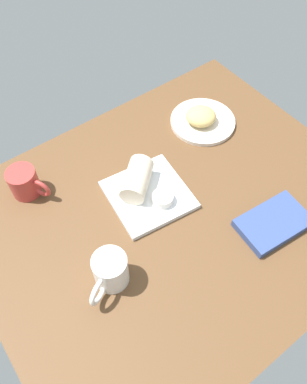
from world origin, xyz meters
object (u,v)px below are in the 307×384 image
round_plate (203,121)px  breakfast_wrap (137,179)px  second_mug (110,271)px  scone_pastry (201,116)px  coffee_mug (25,182)px  square_plate (148,195)px  book_stack (273,223)px  sauce_cup (163,198)px

round_plate → breakfast_wrap: (-33.50, -9.68, 4.49)cm
breakfast_wrap → second_mug: 28.45cm
scone_pastry → second_mug: second_mug is taller
round_plate → breakfast_wrap: breakfast_wrap is taller
round_plate → coffee_mug: coffee_mug is taller
square_plate → book_stack: bearing=-52.5°
breakfast_wrap → book_stack: breakfast_wrap is taller
book_stack → coffee_mug: coffee_mug is taller
book_stack → second_mug: 46.32cm
round_plate → square_plate: square_plate is taller
breakfast_wrap → coffee_mug: 31.90cm
book_stack → square_plate: bearing=127.5°
book_stack → second_mug: bearing=163.6°
breakfast_wrap → coffee_mug: bearing=13.2°
sauce_cup → breakfast_wrap: breakfast_wrap is taller
round_plate → sauce_cup: size_ratio=3.60×
round_plate → sauce_cup: sauce_cup is taller
square_plate → coffee_mug: bearing=140.5°
sauce_cup → book_stack: sauce_cup is taller
square_plate → book_stack: (21.68, -28.23, 0.46)cm
square_plate → sauce_cup: 5.33cm
coffee_mug → second_mug: 37.81cm
breakfast_wrap → sauce_cup: bearing=158.4°
square_plate → breakfast_wrap: 5.88cm
round_plate → book_stack: (-10.53, -41.59, 0.56)cm
book_stack → coffee_mug: size_ratio=1.70×
sauce_cup → coffee_mug: (-28.77, 26.96, 1.46)cm
square_plate → breakfast_wrap: bearing=109.4°
book_stack → coffee_mug: 70.38cm
sauce_cup → book_stack: (20.06, -23.63, -1.69)cm
breakfast_wrap → coffee_mug: breakfast_wrap is taller
second_mug → breakfast_wrap: bearing=41.5°
square_plate → coffee_mug: coffee_mug is taller
sauce_cup → round_plate: bearing=30.4°
second_mug → round_plate: bearing=27.5°
scone_pastry → breakfast_wrap: size_ratio=0.77×
scone_pastry → breakfast_wrap: 33.74cm
round_plate → breakfast_wrap: bearing=-163.9°
round_plate → book_stack: book_stack is taller
round_plate → scone_pastry: bearing=-179.4°
scone_pastry → book_stack: bearing=-102.6°
coffee_mug → second_mug: bearing=-83.1°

